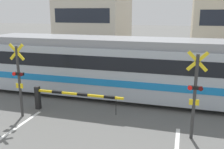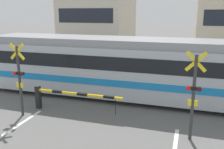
{
  "view_description": "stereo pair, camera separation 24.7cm",
  "coord_description": "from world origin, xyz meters",
  "px_view_note": "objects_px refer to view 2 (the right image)",
  "views": [
    {
      "loc": [
        2.95,
        -0.25,
        4.29
      ],
      "look_at": [
        0.0,
        9.91,
        1.6
      ],
      "focal_mm": 40.0,
      "sensor_mm": 36.0,
      "label": 1
    },
    {
      "loc": [
        3.19,
        -0.18,
        4.29
      ],
      "look_at": [
        0.0,
        9.91,
        1.6
      ],
      "focal_mm": 40.0,
      "sensor_mm": 36.0,
      "label": 2
    }
  ],
  "objects_px": {
    "crossing_signal_left": "(19,77)",
    "pedestrian": "(137,59)",
    "crossing_barrier_far": "(170,72)",
    "commuter_train": "(122,66)",
    "crossing_signal_right": "(194,93)",
    "crossing_barrier_near": "(60,96)"
  },
  "relations": [
    {
      "from": "crossing_signal_right",
      "to": "pedestrian",
      "type": "xyz_separation_m",
      "value": [
        -3.72,
        8.74,
        -0.66
      ]
    },
    {
      "from": "commuter_train",
      "to": "crossing_signal_left",
      "type": "bearing_deg",
      "value": -133.2
    },
    {
      "from": "crossing_signal_left",
      "to": "crossing_signal_right",
      "type": "xyz_separation_m",
      "value": [
        6.8,
        0.0,
        0.0
      ]
    },
    {
      "from": "crossing_signal_right",
      "to": "commuter_train",
      "type": "bearing_deg",
      "value": 133.64
    },
    {
      "from": "commuter_train",
      "to": "crossing_signal_left",
      "type": "relative_size",
      "value": 4.67
    },
    {
      "from": "crossing_barrier_near",
      "to": "crossing_signal_left",
      "type": "relative_size",
      "value": 1.32
    },
    {
      "from": "crossing_barrier_far",
      "to": "crossing_signal_left",
      "type": "relative_size",
      "value": 1.32
    },
    {
      "from": "crossing_signal_right",
      "to": "pedestrian",
      "type": "height_order",
      "value": "crossing_signal_right"
    },
    {
      "from": "crossing_signal_left",
      "to": "pedestrian",
      "type": "bearing_deg",
      "value": 70.58
    },
    {
      "from": "crossing_barrier_far",
      "to": "crossing_signal_right",
      "type": "height_order",
      "value": "crossing_signal_right"
    },
    {
      "from": "crossing_barrier_near",
      "to": "crossing_signal_right",
      "type": "bearing_deg",
      "value": -9.29
    },
    {
      "from": "crossing_signal_left",
      "to": "crossing_signal_right",
      "type": "bearing_deg",
      "value": 0.0
    },
    {
      "from": "crossing_barrier_far",
      "to": "commuter_train",
      "type": "bearing_deg",
      "value": -123.44
    },
    {
      "from": "crossing_signal_left",
      "to": "pedestrian",
      "type": "height_order",
      "value": "crossing_signal_left"
    },
    {
      "from": "crossing_signal_left",
      "to": "crossing_barrier_far",
      "type": "bearing_deg",
      "value": 51.09
    },
    {
      "from": "commuter_train",
      "to": "pedestrian",
      "type": "distance_m",
      "value": 5.19
    },
    {
      "from": "commuter_train",
      "to": "pedestrian",
      "type": "xyz_separation_m",
      "value": [
        -0.29,
        5.14,
        -0.58
      ]
    },
    {
      "from": "crossing_signal_left",
      "to": "pedestrian",
      "type": "distance_m",
      "value": 9.29
    },
    {
      "from": "commuter_train",
      "to": "crossing_signal_right",
      "type": "bearing_deg",
      "value": -46.36
    },
    {
      "from": "commuter_train",
      "to": "crossing_barrier_far",
      "type": "bearing_deg",
      "value": 56.56
    },
    {
      "from": "commuter_train",
      "to": "pedestrian",
      "type": "height_order",
      "value": "commuter_train"
    },
    {
      "from": "crossing_barrier_far",
      "to": "crossing_signal_left",
      "type": "height_order",
      "value": "crossing_signal_left"
    }
  ]
}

